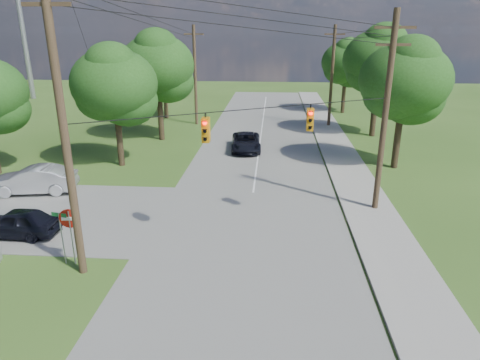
# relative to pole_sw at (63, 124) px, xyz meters

# --- Properties ---
(ground) EXTENTS (140.00, 140.00, 0.00)m
(ground) POSITION_rel_pole_sw_xyz_m (4.60, -0.40, -6.23)
(ground) COLOR #32551C
(ground) RESTS_ON ground
(main_road) EXTENTS (10.00, 100.00, 0.03)m
(main_road) POSITION_rel_pole_sw_xyz_m (6.60, 4.60, -6.21)
(main_road) COLOR gray
(main_road) RESTS_ON ground
(sidewalk_east) EXTENTS (2.60, 100.00, 0.12)m
(sidewalk_east) POSITION_rel_pole_sw_xyz_m (13.30, 4.60, -6.17)
(sidewalk_east) COLOR #99968F
(sidewalk_east) RESTS_ON ground
(pole_sw) EXTENTS (2.00, 0.32, 12.00)m
(pole_sw) POSITION_rel_pole_sw_xyz_m (0.00, 0.00, 0.00)
(pole_sw) COLOR #4C3727
(pole_sw) RESTS_ON ground
(pole_ne) EXTENTS (2.00, 0.32, 10.50)m
(pole_ne) POSITION_rel_pole_sw_xyz_m (13.50, 7.60, -0.76)
(pole_ne) COLOR #4C3727
(pole_ne) RESTS_ON ground
(pole_north_e) EXTENTS (2.00, 0.32, 10.00)m
(pole_north_e) POSITION_rel_pole_sw_xyz_m (13.50, 29.60, -1.10)
(pole_north_e) COLOR #4C3727
(pole_north_e) RESTS_ON ground
(pole_north_w) EXTENTS (2.00, 0.32, 10.00)m
(pole_north_w) POSITION_rel_pole_sw_xyz_m (-0.40, 29.60, -1.10)
(pole_north_w) COLOR #4C3727
(pole_north_w) RESTS_ON ground
(power_lines) EXTENTS (13.93, 29.62, 4.93)m
(power_lines) POSITION_rel_pole_sw_xyz_m (6.10, 11.14, 2.93)
(power_lines) COLOR black
(power_lines) RESTS_ON ground
(traffic_signals) EXTENTS (4.91, 3.27, 1.05)m
(traffic_signals) POSITION_rel_pole_sw_xyz_m (7.15, 4.03, -0.73)
(traffic_signals) COLOR orange
(traffic_signals) RESTS_ON ground
(tree_w_near) EXTENTS (6.00, 6.00, 8.40)m
(tree_w_near) POSITION_rel_pole_sw_xyz_m (-3.40, 14.60, -0.30)
(tree_w_near) COLOR #3D2E1E
(tree_w_near) RESTS_ON ground
(tree_w_mid) EXTENTS (6.40, 6.40, 9.22)m
(tree_w_mid) POSITION_rel_pole_sw_xyz_m (-2.40, 22.60, 0.35)
(tree_w_mid) COLOR #3D2E1E
(tree_w_mid) RESTS_ON ground
(tree_w_far) EXTENTS (6.00, 6.00, 8.73)m
(tree_w_far) POSITION_rel_pole_sw_xyz_m (-4.40, 32.60, 0.02)
(tree_w_far) COLOR #3D2E1E
(tree_w_far) RESTS_ON ground
(tree_e_near) EXTENTS (6.20, 6.20, 8.81)m
(tree_e_near) POSITION_rel_pole_sw_xyz_m (16.60, 15.60, 0.02)
(tree_e_near) COLOR #3D2E1E
(tree_e_near) RESTS_ON ground
(tree_e_mid) EXTENTS (6.60, 6.60, 9.64)m
(tree_e_mid) POSITION_rel_pole_sw_xyz_m (17.10, 25.60, 0.68)
(tree_e_mid) COLOR #3D2E1E
(tree_e_mid) RESTS_ON ground
(tree_e_far) EXTENTS (5.80, 5.80, 8.32)m
(tree_e_far) POSITION_rel_pole_sw_xyz_m (16.10, 37.60, -0.31)
(tree_e_far) COLOR #3D2E1E
(tree_e_far) RESTS_ON ground
(car_cross_dark) EXTENTS (4.06, 1.64, 1.38)m
(car_cross_dark) POSITION_rel_pole_sw_xyz_m (-4.50, 2.89, -5.50)
(car_cross_dark) COLOR black
(car_cross_dark) RESTS_ON cross_road
(car_cross_silver) EXTENTS (5.24, 2.60, 1.65)m
(car_cross_silver) POSITION_rel_pole_sw_xyz_m (-6.76, 8.54, -5.37)
(car_cross_silver) COLOR #B1B3B8
(car_cross_silver) RESTS_ON cross_road
(car_main_north) EXTENTS (2.67, 5.19, 1.40)m
(car_main_north) POSITION_rel_pole_sw_xyz_m (5.52, 19.43, -5.50)
(car_main_north) COLOR black
(car_main_north) RESTS_ON main_road
(do_not_enter_sign) EXTENTS (0.85, 0.11, 2.55)m
(do_not_enter_sign) POSITION_rel_pole_sw_xyz_m (-0.61, 0.60, -4.38)
(do_not_enter_sign) COLOR #96999B
(do_not_enter_sign) RESTS_ON ground
(street_name_sign) EXTENTS (0.70, 0.17, 2.37)m
(street_name_sign) POSITION_rel_pole_sw_xyz_m (-1.03, 0.60, -4.69)
(street_name_sign) COLOR #96999B
(street_name_sign) RESTS_ON ground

